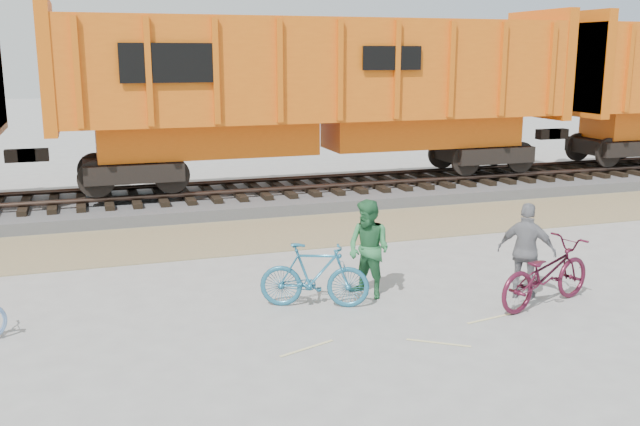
% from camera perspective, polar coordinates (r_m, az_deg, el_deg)
% --- Properties ---
extents(ground, '(120.00, 120.00, 0.00)m').
position_cam_1_polar(ground, '(10.94, 2.76, -8.54)').
color(ground, '#9E9E99').
rests_on(ground, ground).
extents(gravel_strip, '(120.00, 3.00, 0.02)m').
position_cam_1_polar(gravel_strip, '(15.95, -4.33, -1.70)').
color(gravel_strip, '#9A8B5F').
rests_on(gravel_strip, ground).
extents(ballast_bed, '(120.00, 4.00, 0.30)m').
position_cam_1_polar(ballast_bed, '(19.26, -6.87, 1.16)').
color(ballast_bed, slate).
rests_on(ballast_bed, ground).
extents(track, '(120.00, 2.60, 0.24)m').
position_cam_1_polar(track, '(19.20, -6.90, 2.11)').
color(track, black).
rests_on(track, ballast_bed).
extents(hopper_car_center, '(14.00, 3.13, 4.65)m').
position_cam_1_polar(hopper_car_center, '(19.52, 0.01, 9.86)').
color(hopper_car_center, black).
rests_on(hopper_car_center, track).
extents(bicycle_teal, '(1.80, 1.10, 1.05)m').
position_cam_1_polar(bicycle_teal, '(11.30, -0.44, -5.02)').
color(bicycle_teal, '#246787').
rests_on(bicycle_teal, ground).
extents(bicycle_maroon, '(2.15, 1.26, 1.07)m').
position_cam_1_polar(bicycle_maroon, '(11.93, 17.60, -4.62)').
color(bicycle_maroon, '#4C1327').
rests_on(bicycle_maroon, ground).
extents(person_man, '(0.93, 0.99, 1.63)m').
position_cam_1_polar(person_man, '(11.73, 3.92, -2.90)').
color(person_man, '#2B6E3E').
rests_on(person_man, ground).
extents(person_woman, '(0.94, 0.94, 1.60)m').
position_cam_1_polar(person_woman, '(12.11, 16.20, -2.95)').
color(person_woman, slate).
rests_on(person_woman, ground).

